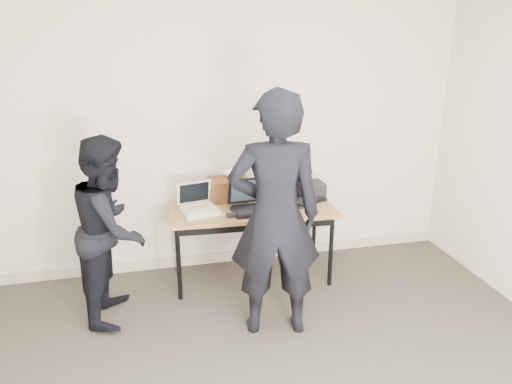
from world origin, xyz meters
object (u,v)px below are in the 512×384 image
object	(u,v)px
leather_satchel	(228,189)
equipment_box	(311,189)
laptop_beige	(198,206)
person_observer	(111,229)
desk	(252,214)
laptop_center	(251,203)
laptop_right	(302,193)
person_typist	(275,217)

from	to	relation	value
leather_satchel	equipment_box	world-z (taller)	leather_satchel
laptop_beige	person_observer	bearing A→B (deg)	-167.96
desk	person_observer	world-z (taller)	person_observer
laptop_center	equipment_box	world-z (taller)	laptop_center
leather_satchel	equipment_box	distance (m)	0.81
laptop_beige	laptop_right	bearing A→B (deg)	-5.30
laptop_beige	laptop_center	world-z (taller)	laptop_center
laptop_center	person_observer	distance (m)	1.24
leather_satchel	person_typist	world-z (taller)	person_typist
laptop_beige	equipment_box	distance (m)	1.13
laptop_beige	person_typist	size ratio (longest dim) A/B	0.19
desk	laptop_center	distance (m)	0.13
equipment_box	person_observer	size ratio (longest dim) A/B	0.16
laptop_beige	person_typist	world-z (taller)	person_typist
laptop_beige	equipment_box	size ratio (longest dim) A/B	1.52
laptop_right	laptop_beige	bearing A→B (deg)	166.92
laptop_beige	person_observer	xyz separation A→B (m)	(-0.75, -0.33, -0.01)
person_typist	person_observer	distance (m)	1.34
person_observer	leather_satchel	bearing A→B (deg)	-53.77
laptop_center	person_typist	bearing A→B (deg)	-92.66
laptop_center	laptop_beige	bearing A→B (deg)	168.93
desk	laptop_beige	xyz separation A→B (m)	(-0.48, 0.02, 0.11)
leather_satchel	person_observer	distance (m)	1.18
laptop_beige	leather_satchel	distance (m)	0.38
person_typist	leather_satchel	bearing A→B (deg)	-72.50
laptop_right	desk	bearing A→B (deg)	175.04
laptop_right	person_observer	world-z (taller)	person_observer
laptop_beige	person_observer	distance (m)	0.82
person_observer	person_typist	bearing A→B (deg)	-103.77
laptop_right	equipment_box	bearing A→B (deg)	8.62
equipment_box	laptop_right	bearing A→B (deg)	-151.83
laptop_beige	desk	bearing A→B (deg)	-14.46
laptop_center	laptop_right	world-z (taller)	laptop_center
laptop_beige	leather_satchel	size ratio (longest dim) A/B	1.02
person_typist	laptop_center	bearing A→B (deg)	-81.00
desk	laptop_beige	bearing A→B (deg)	-179.93
leather_satchel	laptop_right	bearing A→B (deg)	-4.88
person_typist	laptop_beige	bearing A→B (deg)	-52.43
laptop_center	leather_satchel	bearing A→B (deg)	117.68
laptop_center	person_observer	bearing A→B (deg)	-170.99
laptop_center	leather_satchel	size ratio (longest dim) A/B	1.04
laptop_beige	equipment_box	xyz separation A→B (m)	(1.12, 0.17, 0.02)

